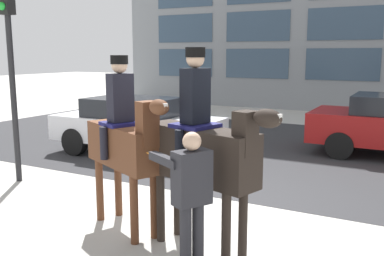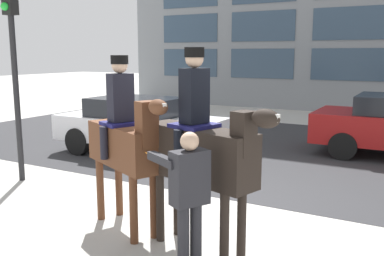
{
  "view_description": "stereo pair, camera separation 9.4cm",
  "coord_description": "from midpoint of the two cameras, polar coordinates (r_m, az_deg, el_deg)",
  "views": [
    {
      "loc": [
        2.9,
        -5.99,
        2.47
      ],
      "look_at": [
        0.16,
        -0.82,
        1.45
      ],
      "focal_mm": 40.0,
      "sensor_mm": 36.0,
      "label": 1
    },
    {
      "loc": [
        2.99,
        -5.94,
        2.47
      ],
      "look_at": [
        0.16,
        -0.82,
        1.45
      ],
      "focal_mm": 40.0,
      "sensor_mm": 36.0,
      "label": 2
    }
  ],
  "objects": [
    {
      "name": "ground_plane",
      "position": [
        7.09,
        1.59,
        -10.54
      ],
      "size": [
        80.0,
        80.0,
        0.0
      ],
      "primitive_type": "plane",
      "color": "#B2AFA8"
    },
    {
      "name": "road_surface",
      "position": [
        11.38,
        12.29,
        -2.91
      ],
      "size": [
        21.28,
        8.5,
        0.01
      ],
      "color": "#2D2D30",
      "rests_on": "ground_plane"
    },
    {
      "name": "mounted_horse_lead",
      "position": [
        5.98,
        -9.33,
        -1.7
      ],
      "size": [
        1.76,
        1.05,
        2.45
      ],
      "rotation": [
        0.0,
        0.0,
        -0.44
      ],
      "color": "#59331E",
      "rests_on": "ground_plane"
    },
    {
      "name": "street_car_near_lane",
      "position": [
        10.66,
        -7.75,
        0.47
      ],
      "size": [
        4.18,
        1.83,
        1.41
      ],
      "color": "silver",
      "rests_on": "ground_plane"
    },
    {
      "name": "pedestrian_bystander",
      "position": [
        4.62,
        -0.81,
        -8.88
      ],
      "size": [
        0.91,
        0.46,
        1.67
      ],
      "rotation": [
        0.0,
        0.0,
        2.64
      ],
      "color": "#232328",
      "rests_on": "ground_plane"
    },
    {
      "name": "traffic_light",
      "position": [
        8.84,
        -23.49,
        10.05
      ],
      "size": [
        0.24,
        0.29,
        3.91
      ],
      "color": "black",
      "rests_on": "ground_plane"
    },
    {
      "name": "mounted_horse_companion",
      "position": [
        5.21,
        0.79,
        -2.86
      ],
      "size": [
        1.97,
        0.88,
        2.55
      ],
      "rotation": [
        0.0,
        0.0,
        -0.29
      ],
      "color": "black",
      "rests_on": "ground_plane"
    }
  ]
}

